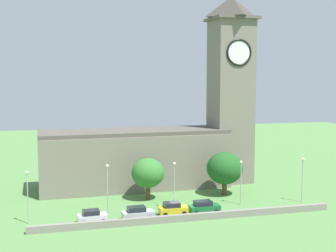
{
  "coord_description": "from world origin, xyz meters",
  "views": [
    {
      "loc": [
        -18.69,
        -65.3,
        20.24
      ],
      "look_at": [
        -0.02,
        6.53,
        12.22
      ],
      "focal_mm": 49.8,
      "sensor_mm": 36.0,
      "label": 1
    }
  ],
  "objects_px": {
    "streetlamp_central": "(174,178)",
    "tree_churchyard": "(148,173)",
    "church": "(167,135)",
    "tree_by_tower": "(225,168)",
    "car_green": "(204,207)",
    "car_yellow": "(173,209)",
    "car_silver": "(138,213)",
    "streetlamp_east_mid": "(241,175)",
    "streetlamp_west_mid": "(107,182)",
    "streetlamp_west_end": "(27,189)",
    "streetlamp_east_end": "(302,173)",
    "car_white": "(92,216)"
  },
  "relations": [
    {
      "from": "car_silver",
      "to": "tree_by_tower",
      "type": "distance_m",
      "value": 20.0
    },
    {
      "from": "church",
      "to": "streetlamp_central",
      "type": "relative_size",
      "value": 5.4
    },
    {
      "from": "car_yellow",
      "to": "streetlamp_west_end",
      "type": "relative_size",
      "value": 0.56
    },
    {
      "from": "car_yellow",
      "to": "tree_by_tower",
      "type": "bearing_deg",
      "value": 37.95
    },
    {
      "from": "car_green",
      "to": "streetlamp_west_end",
      "type": "height_order",
      "value": "streetlamp_west_end"
    },
    {
      "from": "car_white",
      "to": "church",
      "type": "bearing_deg",
      "value": 50.75
    },
    {
      "from": "streetlamp_west_mid",
      "to": "tree_by_tower",
      "type": "height_order",
      "value": "streetlamp_west_mid"
    },
    {
      "from": "tree_by_tower",
      "to": "tree_churchyard",
      "type": "distance_m",
      "value": 13.27
    },
    {
      "from": "tree_churchyard",
      "to": "car_green",
      "type": "bearing_deg",
      "value": -56.69
    },
    {
      "from": "church",
      "to": "car_green",
      "type": "height_order",
      "value": "church"
    },
    {
      "from": "streetlamp_west_mid",
      "to": "streetlamp_east_end",
      "type": "distance_m",
      "value": 31.11
    },
    {
      "from": "streetlamp_central",
      "to": "streetlamp_east_mid",
      "type": "height_order",
      "value": "streetlamp_central"
    },
    {
      "from": "church",
      "to": "streetlamp_east_mid",
      "type": "xyz_separation_m",
      "value": [
        7.78,
        -15.94,
        -4.72
      ]
    },
    {
      "from": "car_yellow",
      "to": "tree_churchyard",
      "type": "relative_size",
      "value": 0.61
    },
    {
      "from": "car_silver",
      "to": "tree_churchyard",
      "type": "bearing_deg",
      "value": 70.13
    },
    {
      "from": "car_yellow",
      "to": "streetlamp_east_end",
      "type": "bearing_deg",
      "value": 3.97
    },
    {
      "from": "streetlamp_west_mid",
      "to": "church",
      "type": "bearing_deg",
      "value": 50.75
    },
    {
      "from": "streetlamp_central",
      "to": "car_silver",
      "type": "bearing_deg",
      "value": -152.84
    },
    {
      "from": "church",
      "to": "streetlamp_east_end",
      "type": "xyz_separation_m",
      "value": [
        17.91,
        -17.07,
        -4.6
      ]
    },
    {
      "from": "streetlamp_central",
      "to": "streetlamp_east_end",
      "type": "bearing_deg",
      "value": -2.24
    },
    {
      "from": "car_yellow",
      "to": "car_green",
      "type": "distance_m",
      "value": 4.71
    },
    {
      "from": "car_green",
      "to": "streetlamp_central",
      "type": "xyz_separation_m",
      "value": [
        -3.83,
        2.62,
        3.94
      ]
    },
    {
      "from": "streetlamp_east_mid",
      "to": "car_silver",
      "type": "bearing_deg",
      "value": -168.45
    },
    {
      "from": "streetlamp_west_mid",
      "to": "streetlamp_east_mid",
      "type": "distance_m",
      "value": 20.97
    },
    {
      "from": "church",
      "to": "car_silver",
      "type": "bearing_deg",
      "value": -115.8
    },
    {
      "from": "streetlamp_central",
      "to": "tree_churchyard",
      "type": "relative_size",
      "value": 1.07
    },
    {
      "from": "car_silver",
      "to": "streetlamp_central",
      "type": "distance_m",
      "value": 8.06
    },
    {
      "from": "streetlamp_west_end",
      "to": "tree_churchyard",
      "type": "bearing_deg",
      "value": 24.26
    },
    {
      "from": "streetlamp_east_mid",
      "to": "streetlamp_east_end",
      "type": "relative_size",
      "value": 0.97
    },
    {
      "from": "car_white",
      "to": "tree_churchyard",
      "type": "relative_size",
      "value": 0.6
    },
    {
      "from": "car_silver",
      "to": "car_yellow",
      "type": "xyz_separation_m",
      "value": [
        5.4,
        0.87,
        0.01
      ]
    },
    {
      "from": "tree_by_tower",
      "to": "car_yellow",
      "type": "bearing_deg",
      "value": -142.05
    },
    {
      "from": "car_green",
      "to": "streetlamp_east_end",
      "type": "height_order",
      "value": "streetlamp_east_end"
    },
    {
      "from": "car_white",
      "to": "streetlamp_west_end",
      "type": "relative_size",
      "value": 0.55
    },
    {
      "from": "streetlamp_east_mid",
      "to": "tree_by_tower",
      "type": "relative_size",
      "value": 0.95
    },
    {
      "from": "car_green",
      "to": "tree_by_tower",
      "type": "relative_size",
      "value": 0.63
    },
    {
      "from": "church",
      "to": "tree_churchyard",
      "type": "xyz_separation_m",
      "value": [
        -5.69,
        -9.16,
        -5.02
      ]
    },
    {
      "from": "car_silver",
      "to": "streetlamp_east_mid",
      "type": "xyz_separation_m",
      "value": [
        17.18,
        3.51,
        3.74
      ]
    },
    {
      "from": "car_yellow",
      "to": "tree_by_tower",
      "type": "xyz_separation_m",
      "value": [
        11.59,
        9.04,
        3.63
      ]
    },
    {
      "from": "tree_by_tower",
      "to": "streetlamp_east_end",
      "type": "bearing_deg",
      "value": -36.04
    },
    {
      "from": "tree_by_tower",
      "to": "streetlamp_central",
      "type": "bearing_deg",
      "value": -148.02
    },
    {
      "from": "streetlamp_central",
      "to": "streetlamp_west_end",
      "type": "bearing_deg",
      "value": -176.47
    },
    {
      "from": "car_silver",
      "to": "streetlamp_west_mid",
      "type": "relative_size",
      "value": 0.61
    },
    {
      "from": "car_yellow",
      "to": "streetlamp_central",
      "type": "distance_m",
      "value": 4.65
    },
    {
      "from": "car_green",
      "to": "streetlamp_central",
      "type": "bearing_deg",
      "value": 145.61
    },
    {
      "from": "car_white",
      "to": "streetlamp_east_end",
      "type": "distance_m",
      "value": 33.98
    },
    {
      "from": "car_yellow",
      "to": "streetlamp_west_mid",
      "type": "height_order",
      "value": "streetlamp_west_mid"
    },
    {
      "from": "church",
      "to": "tree_by_tower",
      "type": "xyz_separation_m",
      "value": [
        7.58,
        -9.55,
        -4.82
      ]
    },
    {
      "from": "car_yellow",
      "to": "streetlamp_central",
      "type": "bearing_deg",
      "value": 69.7
    },
    {
      "from": "car_white",
      "to": "tree_churchyard",
      "type": "xyz_separation_m",
      "value": [
        10.08,
        10.14,
        3.47
      ]
    }
  ]
}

